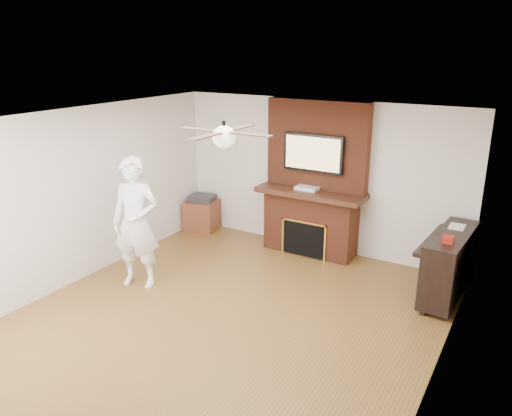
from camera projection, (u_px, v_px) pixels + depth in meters
The scene contains 12 objects.
room_shell at pixel (226, 226), 5.97m from camera, with size 5.36×5.86×2.86m.
fireplace at pixel (313, 194), 8.13m from camera, with size 1.78×0.64×2.50m.
tv at pixel (313, 153), 7.88m from camera, with size 1.00×0.08×0.60m.
ceiling_fan at pixel (224, 136), 5.63m from camera, with size 1.21×1.21×0.31m.
person at pixel (136, 223), 6.97m from camera, with size 0.69×0.46×1.88m, color white.
side_table at pixel (203, 213), 9.35m from camera, with size 0.66×0.66×0.66m.
piano at pixel (449, 263), 6.75m from camera, with size 0.62×1.45×1.02m.
cable_box at pixel (307, 188), 8.05m from camera, with size 0.37×0.21×0.05m, color silver.
candle_orange at pixel (298, 250), 8.29m from camera, with size 0.07×0.07×0.12m, color red.
candle_green at pixel (303, 252), 8.28m from camera, with size 0.07×0.07×0.08m, color #378133.
candle_cream at pixel (306, 252), 8.22m from camera, with size 0.08×0.08×0.12m, color beige.
candle_blue at pixel (318, 255), 8.16m from camera, with size 0.06×0.06×0.09m, color teal.
Camera 1 is at (3.15, -4.65, 3.31)m, focal length 35.00 mm.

